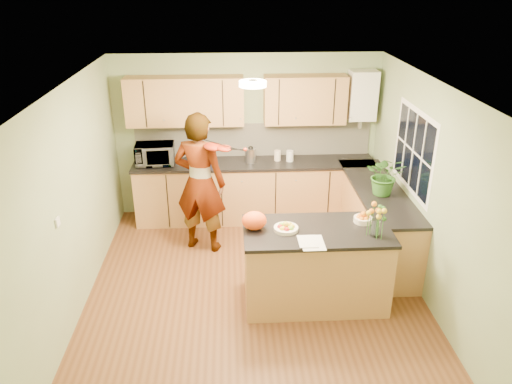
{
  "coord_description": "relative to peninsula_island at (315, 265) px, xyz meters",
  "views": [
    {
      "loc": [
        -0.26,
        -5.09,
        3.58
      ],
      "look_at": [
        0.05,
        0.5,
        1.09
      ],
      "focal_mm": 35.0,
      "sensor_mm": 36.0,
      "label": 1
    }
  ],
  "objects": [
    {
      "name": "floor",
      "position": [
        -0.69,
        0.24,
        -0.47
      ],
      "size": [
        4.5,
        4.5,
        0.0
      ],
      "primitive_type": "plane",
      "color": "#5B331A",
      "rests_on": "ground"
    },
    {
      "name": "ceiling",
      "position": [
        -0.69,
        0.24,
        2.03
      ],
      "size": [
        4.0,
        4.5,
        0.02
      ],
      "primitive_type": "cube",
      "color": "white",
      "rests_on": "wall_back"
    },
    {
      "name": "wall_back",
      "position": [
        -0.69,
        2.49,
        0.78
      ],
      "size": [
        4.0,
        0.02,
        2.5
      ],
      "primitive_type": "cube",
      "color": "gray",
      "rests_on": "floor"
    },
    {
      "name": "wall_front",
      "position": [
        -0.69,
        -2.01,
        0.78
      ],
      "size": [
        4.0,
        0.02,
        2.5
      ],
      "primitive_type": "cube",
      "color": "gray",
      "rests_on": "floor"
    },
    {
      "name": "wall_left",
      "position": [
        -2.69,
        0.24,
        0.78
      ],
      "size": [
        0.02,
        4.5,
        2.5
      ],
      "primitive_type": "cube",
      "color": "gray",
      "rests_on": "floor"
    },
    {
      "name": "wall_right",
      "position": [
        1.31,
        0.24,
        0.78
      ],
      "size": [
        0.02,
        4.5,
        2.5
      ],
      "primitive_type": "cube",
      "color": "gray",
      "rests_on": "floor"
    },
    {
      "name": "back_counter",
      "position": [
        -0.59,
        2.19,
        -0.0
      ],
      "size": [
        3.64,
        0.62,
        0.94
      ],
      "color": "#B58248",
      "rests_on": "floor"
    },
    {
      "name": "right_counter",
      "position": [
        1.01,
        1.09,
        -0.0
      ],
      "size": [
        0.62,
        2.24,
        0.94
      ],
      "color": "#B58248",
      "rests_on": "floor"
    },
    {
      "name": "splashback",
      "position": [
        -0.59,
        2.47,
        0.73
      ],
      "size": [
        3.6,
        0.02,
        0.52
      ],
      "primitive_type": "cube",
      "color": "beige",
      "rests_on": "back_counter"
    },
    {
      "name": "upper_cabinets",
      "position": [
        -0.86,
        2.32,
        1.38
      ],
      "size": [
        3.2,
        0.34,
        0.7
      ],
      "color": "#B58248",
      "rests_on": "wall_back"
    },
    {
      "name": "boiler",
      "position": [
        1.01,
        2.33,
        1.42
      ],
      "size": [
        0.4,
        0.3,
        0.86
      ],
      "color": "white",
      "rests_on": "wall_back"
    },
    {
      "name": "window_right",
      "position": [
        1.3,
        0.84,
        1.08
      ],
      "size": [
        0.01,
        1.3,
        1.05
      ],
      "color": "white",
      "rests_on": "wall_right"
    },
    {
      "name": "light_switch",
      "position": [
        -2.67,
        -0.36,
        0.83
      ],
      "size": [
        0.02,
        0.09,
        0.09
      ],
      "primitive_type": "cube",
      "color": "white",
      "rests_on": "wall_left"
    },
    {
      "name": "ceiling_lamp",
      "position": [
        -0.69,
        0.54,
        1.99
      ],
      "size": [
        0.3,
        0.3,
        0.07
      ],
      "color": "#FFEABF",
      "rests_on": "ceiling"
    },
    {
      "name": "peninsula_island",
      "position": [
        0.0,
        0.0,
        0.0
      ],
      "size": [
        1.65,
        0.84,
        0.94
      ],
      "color": "#B58248",
      "rests_on": "floor"
    },
    {
      "name": "fruit_dish",
      "position": [
        -0.35,
        -0.0,
        0.51
      ],
      "size": [
        0.27,
        0.27,
        0.09
      ],
      "color": "#F8E5C7",
      "rests_on": "peninsula_island"
    },
    {
      "name": "orange_bowl",
      "position": [
        0.55,
        0.15,
        0.52
      ],
      "size": [
        0.21,
        0.21,
        0.12
      ],
      "color": "#F8E5C7",
      "rests_on": "peninsula_island"
    },
    {
      "name": "flower_vase",
      "position": [
        0.6,
        -0.18,
        0.76
      ],
      "size": [
        0.24,
        0.24,
        0.44
      ],
      "rotation": [
        0.0,
        0.0,
        -0.04
      ],
      "color": "silver",
      "rests_on": "peninsula_island"
    },
    {
      "name": "orange_bag",
      "position": [
        -0.7,
        0.05,
        0.57
      ],
      "size": [
        0.33,
        0.3,
        0.21
      ],
      "primitive_type": "ellipsoid",
      "rotation": [
        0.0,
        0.0,
        -0.29
      ],
      "color": "#FB4C14",
      "rests_on": "peninsula_island"
    },
    {
      "name": "papers",
      "position": [
        -0.1,
        -0.3,
        0.48
      ],
      "size": [
        0.24,
        0.33,
        0.01
      ],
      "primitive_type": "cube",
      "color": "silver",
      "rests_on": "peninsula_island"
    },
    {
      "name": "violinist",
      "position": [
        -1.36,
        1.32,
        0.5
      ],
      "size": [
        0.83,
        0.68,
        1.95
      ],
      "primitive_type": "imported",
      "rotation": [
        0.0,
        0.0,
        2.8
      ],
      "color": "#DB9D86",
      "rests_on": "floor"
    },
    {
      "name": "violin",
      "position": [
        -1.16,
        1.1,
        1.09
      ],
      "size": [
        0.7,
        0.61,
        0.17
      ],
      "primitive_type": null,
      "rotation": [
        0.17,
        0.0,
        -0.61
      ],
      "color": "#561305",
      "rests_on": "violinist"
    },
    {
      "name": "microwave",
      "position": [
        -2.07,
        2.18,
        0.62
      ],
      "size": [
        0.58,
        0.41,
        0.31
      ],
      "primitive_type": "imported",
      "rotation": [
        0.0,
        0.0,
        0.05
      ],
      "color": "white",
      "rests_on": "back_counter"
    },
    {
      "name": "blue_box",
      "position": [
        -1.36,
        2.23,
        0.58
      ],
      "size": [
        0.32,
        0.27,
        0.22
      ],
      "primitive_type": "cube",
      "rotation": [
        0.0,
        0.0,
        0.29
      ],
      "color": "navy",
      "rests_on": "back_counter"
    },
    {
      "name": "kettle",
      "position": [
        -0.64,
        2.18,
        0.59
      ],
      "size": [
        0.16,
        0.16,
        0.3
      ],
      "rotation": [
        0.0,
        0.0,
        0.01
      ],
      "color": "#B4B4B9",
      "rests_on": "back_counter"
    },
    {
      "name": "jar_cream",
      "position": [
        -0.24,
        2.24,
        0.54
      ],
      "size": [
        0.12,
        0.12,
        0.16
      ],
      "primitive_type": "cylinder",
      "rotation": [
        0.0,
        0.0,
        -0.22
      ],
      "color": "#F8E5C7",
      "rests_on": "back_counter"
    },
    {
      "name": "jar_white",
      "position": [
        -0.05,
        2.2,
        0.55
      ],
      "size": [
        0.14,
        0.14,
        0.16
      ],
      "primitive_type": "cylinder",
      "rotation": [
        0.0,
        0.0,
        -0.34
      ],
      "color": "white",
      "rests_on": "back_counter"
    },
    {
      "name": "potted_plant",
      "position": [
        1.01,
        0.91,
        0.73
      ],
      "size": [
        0.57,
        0.52,
        0.53
      ],
      "primitive_type": "imported",
      "rotation": [
        0.0,
        0.0,
        -0.26
      ],
      "color": "#316A23",
      "rests_on": "right_counter"
    }
  ]
}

